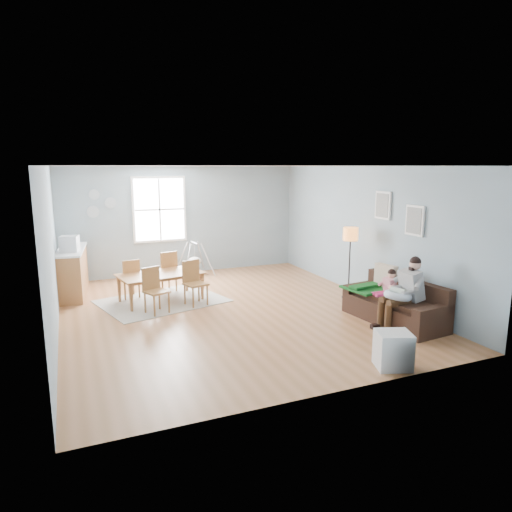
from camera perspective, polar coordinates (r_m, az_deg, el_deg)
name	(u,v)px	position (r m, az deg, el deg)	size (l,w,h in m)	color
room	(228,182)	(8.31, -3.48, 9.24)	(8.40, 9.40, 3.90)	#996036
window	(159,209)	(11.55, -11.98, 5.71)	(1.32, 0.08, 1.62)	white
pictures	(398,213)	(8.91, 17.34, 5.20)	(0.05, 1.34, 0.74)	white
wall_plates	(99,204)	(11.37, -19.02, 6.18)	(0.67, 0.02, 0.66)	#A9BCCB
sofa	(396,307)	(8.43, 17.12, -6.11)	(0.98, 1.92, 0.75)	black
green_throw	(369,288)	(8.75, 13.99, -3.87)	(0.85, 0.73, 0.04)	#125020
beige_pillow	(386,277)	(8.78, 15.91, -2.51)	(0.13, 0.46, 0.46)	#C2B194
father	(404,290)	(8.07, 18.01, -4.12)	(0.86, 0.40, 1.21)	gray
nursing_pillow	(398,296)	(7.99, 17.31, -4.74)	(0.46, 0.46, 0.13)	#AEC3DA
infant	(397,291)	(7.99, 17.17, -4.16)	(0.18, 0.34, 0.12)	silver
toddler	(387,285)	(8.40, 16.09, -3.55)	(0.45, 0.22, 0.71)	white
floor_lamp	(350,240)	(9.46, 11.71, 1.96)	(0.30, 0.30, 1.48)	black
storage_cube	(393,350)	(6.57, 16.70, -11.19)	(0.56, 0.53, 0.50)	silver
rug	(162,301)	(9.50, -11.65, -5.52)	(2.32, 1.76, 0.01)	#9C988F
dining_table	(162,287)	(9.43, -11.72, -3.88)	(1.64, 0.92, 0.58)	olive
chair_sw	(154,288)	(8.70, -12.61, -3.87)	(0.51, 0.51, 0.86)	olive
chair_se	(194,280)	(9.07, -7.80, -2.99)	(0.49, 0.49, 0.88)	olive
chair_nw	(130,277)	(9.74, -15.47, -2.53)	(0.46, 0.46, 0.83)	olive
chair_ne	(167,269)	(10.05, -11.06, -1.60)	(0.51, 0.51, 0.91)	olive
counter	(73,271)	(10.43, -21.95, -1.80)	(0.71, 1.82, 0.99)	olive
monitor	(69,244)	(9.98, -22.32, 1.43)	(0.41, 0.39, 0.32)	silver
baby_swing	(195,260)	(11.55, -7.68, -0.54)	(0.87, 0.88, 0.83)	silver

